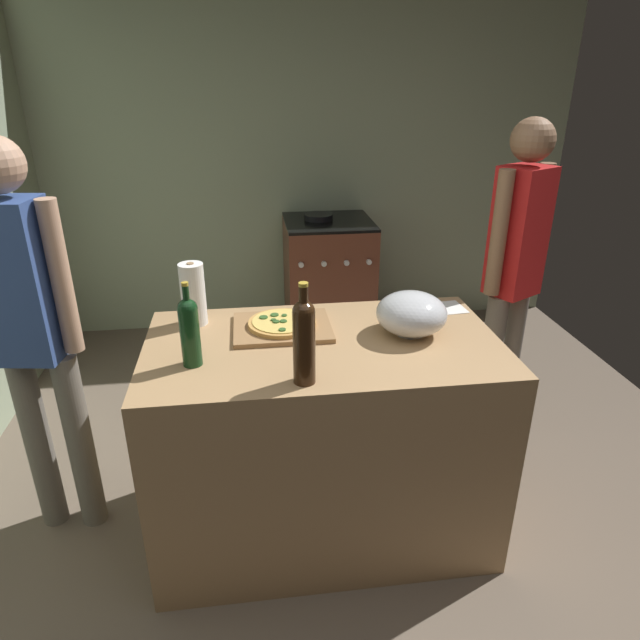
{
  "coord_description": "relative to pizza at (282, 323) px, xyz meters",
  "views": [
    {
      "loc": [
        -0.37,
        -1.24,
        1.91
      ],
      "look_at": [
        -0.09,
        0.83,
        0.98
      ],
      "focal_mm": 31.35,
      "sensor_mm": 36.0,
      "label": 1
    }
  ],
  "objects": [
    {
      "name": "person_in_stripes",
      "position": [
        -0.98,
        0.03,
        0.04
      ],
      "size": [
        0.38,
        0.23,
        1.71
      ],
      "color": "slate",
      "rests_on": "ground_plane"
    },
    {
      "name": "pizza",
      "position": [
        0.0,
        0.0,
        0.0
      ],
      "size": [
        0.28,
        0.28,
        0.03
      ],
      "color": "tan",
      "rests_on": "cutting_board"
    },
    {
      "name": "recipe_sheet",
      "position": [
        0.73,
        0.13,
        -0.03
      ],
      "size": [
        0.22,
        0.17,
        0.0
      ],
      "primitive_type": "cube",
      "rotation": [
        0.0,
        0.0,
        0.09
      ],
      "color": "white",
      "rests_on": "counter"
    },
    {
      "name": "counter",
      "position": [
        0.15,
        -0.14,
        -0.49
      ],
      "size": [
        1.41,
        0.79,
        0.93
      ],
      "primitive_type": "cube",
      "color": "tan",
      "rests_on": "ground_plane"
    },
    {
      "name": "stove",
      "position": [
        0.46,
        1.81,
        -0.49
      ],
      "size": [
        0.63,
        0.64,
        0.97
      ],
      "color": "brown",
      "rests_on": "ground_plane"
    },
    {
      "name": "ground_plane",
      "position": [
        0.25,
        0.65,
        -0.97
      ],
      "size": [
        4.26,
        3.63,
        0.02
      ],
      "primitive_type": "cube",
      "color": "#6B5B4C"
    },
    {
      "name": "wine_bottle_clear",
      "position": [
        0.05,
        -0.44,
        0.14
      ],
      "size": [
        0.08,
        0.08,
        0.36
      ],
      "color": "#331E0F",
      "rests_on": "counter"
    },
    {
      "name": "paper_towel_roll",
      "position": [
        -0.36,
        0.11,
        0.1
      ],
      "size": [
        0.1,
        0.1,
        0.27
      ],
      "color": "white",
      "rests_on": "counter"
    },
    {
      "name": "kitchen_wall_rear",
      "position": [
        0.25,
        2.21,
        0.34
      ],
      "size": [
        4.26,
        0.1,
        2.6
      ],
      "primitive_type": "cube",
      "color": "#99A889",
      "rests_on": "ground_plane"
    },
    {
      "name": "wine_bottle_green",
      "position": [
        -0.35,
        -0.26,
        0.11
      ],
      "size": [
        0.07,
        0.07,
        0.32
      ],
      "color": "#143819",
      "rests_on": "counter"
    },
    {
      "name": "cutting_board",
      "position": [
        0.0,
        -0.0,
        -0.02
      ],
      "size": [
        0.4,
        0.32,
        0.02
      ],
      "primitive_type": "cube",
      "color": "#9E7247",
      "rests_on": "counter"
    },
    {
      "name": "mixing_bowl",
      "position": [
        0.52,
        -0.11,
        0.06
      ],
      "size": [
        0.29,
        0.29,
        0.17
      ],
      "color": "#B2B2B7",
      "rests_on": "counter"
    },
    {
      "name": "person_in_red",
      "position": [
        1.22,
        0.45,
        0.05
      ],
      "size": [
        0.36,
        0.29,
        1.72
      ],
      "color": "slate",
      "rests_on": "ground_plane"
    }
  ]
}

